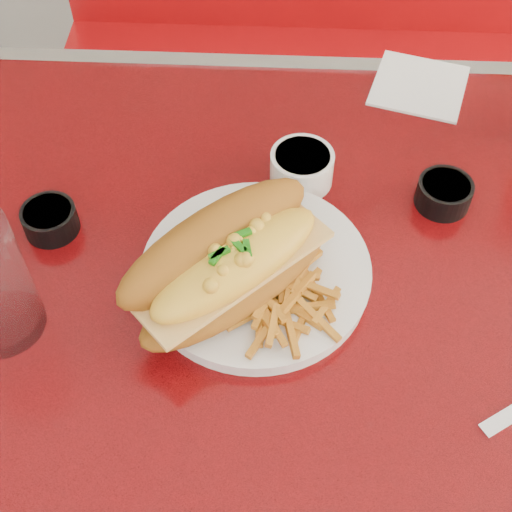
{
  "coord_description": "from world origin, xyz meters",
  "views": [
    {
      "loc": [
        -0.1,
        -0.49,
        1.44
      ],
      "look_at": [
        -0.12,
        -0.0,
        0.81
      ],
      "focal_mm": 50.0,
      "sensor_mm": 36.0,
      "label": 1
    }
  ],
  "objects_px": {
    "mac_hoagie": "(229,262)",
    "fork": "(278,231)",
    "diner_table": "(346,349)",
    "gravy_ramekin": "(302,167)",
    "dinner_plate": "(256,272)",
    "sauce_cup_right": "(444,193)",
    "sauce_cup_left": "(50,219)",
    "booth_bench_far": "(322,124)"
  },
  "relations": [
    {
      "from": "fork",
      "to": "booth_bench_far",
      "type": "bearing_deg",
      "value": -37.5
    },
    {
      "from": "dinner_plate",
      "to": "sauce_cup_right",
      "type": "xyz_separation_m",
      "value": [
        0.23,
        0.13,
        0.01
      ]
    },
    {
      "from": "dinner_plate",
      "to": "sauce_cup_right",
      "type": "relative_size",
      "value": 3.32
    },
    {
      "from": "mac_hoagie",
      "to": "sauce_cup_right",
      "type": "xyz_separation_m",
      "value": [
        0.26,
        0.16,
        -0.05
      ]
    },
    {
      "from": "sauce_cup_right",
      "to": "fork",
      "type": "bearing_deg",
      "value": -160.72
    },
    {
      "from": "gravy_ramekin",
      "to": "booth_bench_far",
      "type": "bearing_deg",
      "value": 83.91
    },
    {
      "from": "fork",
      "to": "sauce_cup_left",
      "type": "bearing_deg",
      "value": 58.49
    },
    {
      "from": "booth_bench_far",
      "to": "fork",
      "type": "bearing_deg",
      "value": -97.29
    },
    {
      "from": "dinner_plate",
      "to": "fork",
      "type": "height_order",
      "value": "same"
    },
    {
      "from": "diner_table",
      "to": "sauce_cup_right",
      "type": "xyz_separation_m",
      "value": [
        0.11,
        0.12,
        0.18
      ]
    },
    {
      "from": "dinner_plate",
      "to": "booth_bench_far",
      "type": "bearing_deg",
      "value": 81.55
    },
    {
      "from": "mac_hoagie",
      "to": "sauce_cup_left",
      "type": "bearing_deg",
      "value": 114.97
    },
    {
      "from": "dinner_plate",
      "to": "fork",
      "type": "bearing_deg",
      "value": 66.74
    },
    {
      "from": "dinner_plate",
      "to": "fork",
      "type": "relative_size",
      "value": 2.06
    },
    {
      "from": "dinner_plate",
      "to": "gravy_ramekin",
      "type": "bearing_deg",
      "value": 72.2
    },
    {
      "from": "booth_bench_far",
      "to": "fork",
      "type": "relative_size",
      "value": 8.97
    },
    {
      "from": "sauce_cup_left",
      "to": "mac_hoagie",
      "type": "bearing_deg",
      "value": -22.02
    },
    {
      "from": "mac_hoagie",
      "to": "booth_bench_far",
      "type": "bearing_deg",
      "value": 36.96
    },
    {
      "from": "dinner_plate",
      "to": "gravy_ramekin",
      "type": "relative_size",
      "value": 2.81
    },
    {
      "from": "diner_table",
      "to": "mac_hoagie",
      "type": "xyz_separation_m",
      "value": [
        -0.15,
        -0.03,
        0.23
      ]
    },
    {
      "from": "dinner_plate",
      "to": "sauce_cup_right",
      "type": "distance_m",
      "value": 0.26
    },
    {
      "from": "booth_bench_far",
      "to": "sauce_cup_left",
      "type": "distance_m",
      "value": 0.98
    },
    {
      "from": "diner_table",
      "to": "gravy_ramekin",
      "type": "height_order",
      "value": "gravy_ramekin"
    },
    {
      "from": "mac_hoagie",
      "to": "fork",
      "type": "xyz_separation_m",
      "value": [
        0.05,
        0.08,
        -0.05
      ]
    },
    {
      "from": "mac_hoagie",
      "to": "fork",
      "type": "distance_m",
      "value": 0.11
    },
    {
      "from": "gravy_ramekin",
      "to": "sauce_cup_left",
      "type": "distance_m",
      "value": 0.32
    },
    {
      "from": "booth_bench_far",
      "to": "mac_hoagie",
      "type": "height_order",
      "value": "same"
    },
    {
      "from": "fork",
      "to": "mac_hoagie",
      "type": "bearing_deg",
      "value": 118.32
    },
    {
      "from": "fork",
      "to": "sauce_cup_left",
      "type": "relative_size",
      "value": 1.52
    },
    {
      "from": "diner_table",
      "to": "sauce_cup_left",
      "type": "relative_size",
      "value": 13.95
    },
    {
      "from": "mac_hoagie",
      "to": "gravy_ramekin",
      "type": "distance_m",
      "value": 0.21
    },
    {
      "from": "sauce_cup_right",
      "to": "sauce_cup_left",
      "type": "bearing_deg",
      "value": -172.26
    },
    {
      "from": "booth_bench_far",
      "to": "dinner_plate",
      "type": "relative_size",
      "value": 4.35
    },
    {
      "from": "booth_bench_far",
      "to": "gravy_ramekin",
      "type": "distance_m",
      "value": 0.83
    },
    {
      "from": "sauce_cup_right",
      "to": "dinner_plate",
      "type": "bearing_deg",
      "value": -150.94
    },
    {
      "from": "diner_table",
      "to": "gravy_ramekin",
      "type": "bearing_deg",
      "value": 114.13
    },
    {
      "from": "mac_hoagie",
      "to": "dinner_plate",
      "type": "bearing_deg",
      "value": 3.23
    },
    {
      "from": "mac_hoagie",
      "to": "sauce_cup_right",
      "type": "height_order",
      "value": "mac_hoagie"
    },
    {
      "from": "diner_table",
      "to": "fork",
      "type": "xyz_separation_m",
      "value": [
        -0.1,
        0.05,
        0.18
      ]
    },
    {
      "from": "dinner_plate",
      "to": "sauce_cup_left",
      "type": "xyz_separation_m",
      "value": [
        -0.25,
        0.06,
        0.01
      ]
    },
    {
      "from": "booth_bench_far",
      "to": "mac_hoagie",
      "type": "xyz_separation_m",
      "value": [
        -0.15,
        -0.84,
        0.55
      ]
    },
    {
      "from": "fork",
      "to": "sauce_cup_left",
      "type": "height_order",
      "value": "sauce_cup_left"
    }
  ]
}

